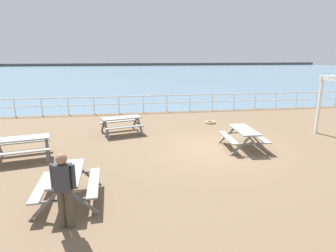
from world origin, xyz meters
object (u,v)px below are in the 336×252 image
visitor (64,186)px  picnic_table_far_left (244,134)px  picnic_table_near_left (22,143)px  picnic_table_mid_centre (121,121)px  picnic_table_near_right (68,179)px

visitor → picnic_table_far_left: bearing=-39.6°
picnic_table_near_left → visitor: bearing=-76.4°
picnic_table_near_left → picnic_table_far_left: size_ratio=1.10×
picnic_table_mid_centre → visitor: (-1.23, -7.44, 0.36)m
picnic_table_near_left → picnic_table_mid_centre: size_ratio=0.98×
picnic_table_near_right → picnic_table_mid_centre: (1.37, 6.25, 0.00)m
picnic_table_mid_centre → visitor: size_ratio=1.28×
picnic_table_near_left → picnic_table_far_left: (8.16, -0.15, 0.00)m
picnic_table_near_left → visitor: size_ratio=1.25×
visitor → picnic_table_near_left: bearing=39.6°
picnic_table_near_left → picnic_table_mid_centre: 4.48m
picnic_table_near_right → visitor: bearing=-174.6°
picnic_table_mid_centre → picnic_table_far_left: (4.71, -3.00, 0.00)m
picnic_table_near_left → picnic_table_far_left: 8.16m
picnic_table_near_right → picnic_table_mid_centre: size_ratio=0.87×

